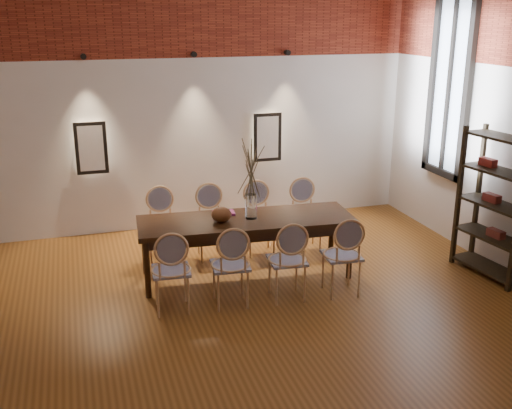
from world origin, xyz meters
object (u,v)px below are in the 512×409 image
object	(u,v)px
chair_near_a	(171,270)
book	(224,213)
shelving_rack	(497,205)
chair_far_a	(162,227)
chair_near_b	(230,265)
chair_near_c	(287,260)
chair_far_d	(306,216)
chair_far_b	(212,223)
bowl	(221,215)
chair_far_c	(260,220)
vase	(251,206)
dining_table	(246,247)
chair_near_d	(342,255)

from	to	relation	value
chair_near_a	book	xyz separation A→B (m)	(0.80, 0.85, 0.30)
book	shelving_rack	distance (m)	3.30
book	chair_far_a	bearing A→B (deg)	142.20
chair_near_b	chair_near_c	distance (m)	0.65
chair_far_d	chair_far_b	bearing A→B (deg)	0.00
chair_near_a	bowl	world-z (taller)	chair_near_a
chair_far_c	shelving_rack	world-z (taller)	shelving_rack
chair_near_c	chair_far_c	xyz separation A→B (m)	(0.11, 1.39, 0.00)
vase	book	world-z (taller)	vase
chair_near_c	chair_far_b	world-z (taller)	same
chair_near_b	chair_far_c	size ratio (longest dim) A/B	1.00
dining_table	chair_far_c	bearing A→B (deg)	65.07
chair_near_c	chair_far_a	xyz separation A→B (m)	(-1.18, 1.49, 0.00)
chair_far_c	shelving_rack	xyz separation A→B (m)	(2.52, -1.50, 0.43)
chair_far_d	vase	world-z (taller)	vase
chair_near_b	shelving_rack	size ratio (longest dim) A/B	0.52
dining_table	chair_near_d	size ratio (longest dim) A/B	2.75
vase	book	xyz separation A→B (m)	(-0.28, 0.24, -0.14)
chair_near_b	chair_far_c	distance (m)	1.53
bowl	chair_near_c	bearing A→B (deg)	-50.30
chair_near_c	vase	bearing A→B (deg)	110.73
chair_near_c	chair_far_d	size ratio (longest dim) A/B	1.00
dining_table	bowl	size ratio (longest dim) A/B	10.78
chair_far_c	vase	bearing A→B (deg)	69.27
chair_far_a	book	bearing A→B (deg)	146.88
chair_near_a	chair_far_b	xyz separation A→B (m)	(0.76, 1.33, 0.00)
chair_near_a	dining_table	bearing A→B (deg)	35.65
chair_far_b	chair_near_a	bearing A→B (deg)	65.07
chair_far_a	bowl	bearing A→B (deg)	131.59
chair_near_b	chair_far_c	xyz separation A→B (m)	(0.76, 1.33, 0.00)
vase	chair_near_c	bearing A→B (deg)	-73.95
chair_far_a	shelving_rack	size ratio (longest dim) A/B	0.52
chair_far_d	shelving_rack	xyz separation A→B (m)	(1.88, -1.45, 0.43)
chair_far_a	chair_far_b	distance (m)	0.65
chair_far_c	chair_near_a	bearing A→B (deg)	47.09
chair_near_a	chair_far_d	world-z (taller)	same
chair_far_a	chair_far_c	xyz separation A→B (m)	(1.29, -0.11, 0.00)
dining_table	chair_near_d	world-z (taller)	chair_near_d
chair_far_b	chair_far_d	world-z (taller)	same
dining_table	chair_near_d	xyz separation A→B (m)	(0.91, -0.77, 0.09)
chair_near_b	chair_far_a	bearing A→B (deg)	114.93
chair_near_d	shelving_rack	bearing A→B (deg)	2.93
chair_near_d	chair_far_c	size ratio (longest dim) A/B	1.00
chair_far_c	shelving_rack	size ratio (longest dim) A/B	0.52
book	shelving_rack	xyz separation A→B (m)	(3.12, -1.07, 0.14)
chair_near_b	chair_far_b	bearing A→B (deg)	90.00
dining_table	chair_far_d	distance (m)	1.20
chair_near_b	chair_near_c	xyz separation A→B (m)	(0.64, -0.05, 0.00)
shelving_rack	vase	bearing A→B (deg)	156.45
dining_table	shelving_rack	distance (m)	3.07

